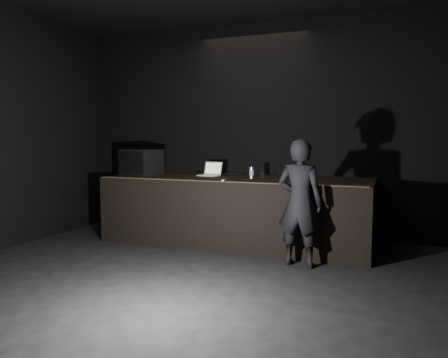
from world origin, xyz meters
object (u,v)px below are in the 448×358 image
stage_riser (238,210)px  laptop (211,172)px  stage_monitor (141,162)px  beer_can (252,173)px  person (300,203)px

stage_riser → laptop: (-0.53, 0.16, 0.56)m
stage_riser → stage_monitor: bearing=-176.9°
laptop → beer_can: 0.82m
stage_monitor → laptop: 1.18m
stage_riser → beer_can: beer_can is taller
laptop → person: size_ratio=0.22×
stage_riser → person: (1.15, -0.95, 0.30)m
beer_can → stage_monitor: bearing=179.5°
stage_monitor → person: person is taller
stage_monitor → beer_can: size_ratio=4.21×
beer_can → stage_riser: bearing=157.1°
laptop → beer_can: size_ratio=2.06×
beer_can → person: 1.27m
laptop → stage_monitor: bearing=-158.4°
stage_monitor → beer_can: (1.92, -0.02, -0.12)m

